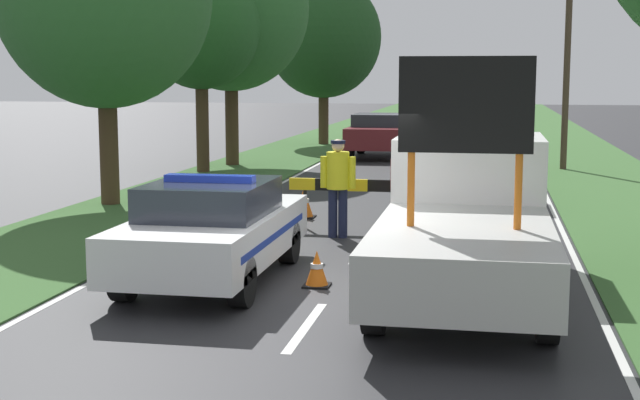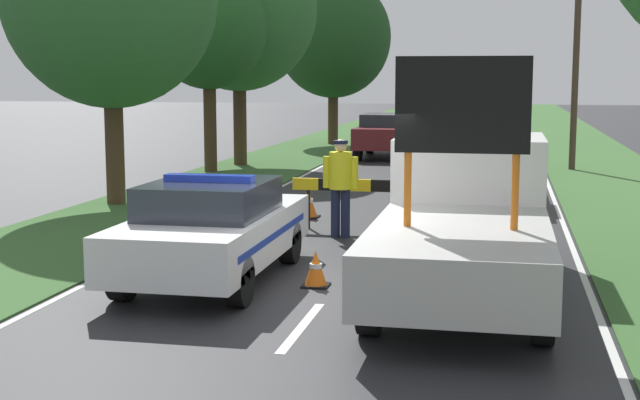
# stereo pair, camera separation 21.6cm
# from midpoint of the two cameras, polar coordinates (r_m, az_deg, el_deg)

# --- Properties ---
(ground_plane) EXTENTS (160.00, 160.00, 0.00)m
(ground_plane) POSITION_cam_midpoint_polar(r_m,az_deg,el_deg) (12.05, 0.01, -6.19)
(ground_plane) COLOR #28282B
(lane_markings) EXTENTS (7.09, 61.14, 0.01)m
(lane_markings) POSITION_cam_midpoint_polar(r_m,az_deg,el_deg) (25.48, 5.78, 1.33)
(lane_markings) COLOR silver
(lane_markings) RESTS_ON ground
(grass_verge_left) EXTENTS (3.59, 120.00, 0.03)m
(grass_verge_left) POSITION_cam_midpoint_polar(r_m,az_deg,el_deg) (32.51, -2.75, 2.82)
(grass_verge_left) COLOR #38602D
(grass_verge_left) RESTS_ON ground
(grass_verge_right) EXTENTS (3.59, 120.00, 0.03)m
(grass_verge_right) POSITION_cam_midpoint_polar(r_m,az_deg,el_deg) (31.78, 16.53, 2.38)
(grass_verge_right) COLOR #38602D
(grass_verge_right) RESTS_ON ground
(police_car) EXTENTS (1.85, 4.52, 1.55)m
(police_car) POSITION_cam_midpoint_polar(r_m,az_deg,el_deg) (12.92, -7.33, -1.86)
(police_car) COLOR white
(police_car) RESTS_ON ground
(work_truck) EXTENTS (2.17, 6.07, 3.18)m
(work_truck) POSITION_cam_midpoint_polar(r_m,az_deg,el_deg) (12.47, 8.88, -0.95)
(work_truck) COLOR white
(work_truck) RESTS_ON ground
(road_barrier) EXTENTS (3.05, 0.08, 0.98)m
(road_barrier) POSITION_cam_midpoint_polar(r_m,az_deg,el_deg) (16.98, 2.71, 0.74)
(road_barrier) COLOR black
(road_barrier) RESTS_ON ground
(police_officer) EXTENTS (0.65, 0.41, 1.81)m
(police_officer) POSITION_cam_midpoint_polar(r_m,az_deg,el_deg) (16.18, 0.77, 1.33)
(police_officer) COLOR #191E38
(police_officer) RESTS_ON ground
(pedestrian_civilian) EXTENTS (0.62, 0.39, 1.72)m
(pedestrian_civilian) POSITION_cam_midpoint_polar(r_m,az_deg,el_deg) (16.34, 5.23, 1.14)
(pedestrian_civilian) COLOR #191E38
(pedestrian_civilian) RESTS_ON ground
(traffic_cone_near_police) EXTENTS (0.45, 0.45, 0.63)m
(traffic_cone_near_police) POSITION_cam_midpoint_polar(r_m,az_deg,el_deg) (18.55, -1.37, -0.18)
(traffic_cone_near_police) COLOR black
(traffic_cone_near_police) RESTS_ON ground
(traffic_cone_centre_front) EXTENTS (0.44, 0.44, 0.61)m
(traffic_cone_centre_front) POSITION_cam_midpoint_polar(r_m,az_deg,el_deg) (17.14, 6.89, -0.95)
(traffic_cone_centre_front) COLOR black
(traffic_cone_centre_front) RESTS_ON ground
(traffic_cone_near_truck) EXTENTS (0.46, 0.46, 0.64)m
(traffic_cone_near_truck) POSITION_cam_midpoint_polar(r_m,az_deg,el_deg) (15.98, -7.67, -1.57)
(traffic_cone_near_truck) COLOR black
(traffic_cone_near_truck) RESTS_ON ground
(traffic_cone_behind_barrier) EXTENTS (0.37, 0.37, 0.52)m
(traffic_cone_behind_barrier) POSITION_cam_midpoint_polar(r_m,az_deg,el_deg) (12.55, -0.70, -4.43)
(traffic_cone_behind_barrier) COLOR black
(traffic_cone_behind_barrier) RESTS_ON ground
(traffic_cone_lane_edge) EXTENTS (0.48, 0.48, 0.66)m
(traffic_cone_lane_edge) POSITION_cam_midpoint_polar(r_m,az_deg,el_deg) (17.24, 10.61, -0.89)
(traffic_cone_lane_edge) COLOR black
(traffic_cone_lane_edge) RESTS_ON ground
(queued_car_van_white) EXTENTS (1.89, 4.34, 1.55)m
(queued_car_van_white) POSITION_cam_midpoint_polar(r_m,az_deg,el_deg) (21.39, 10.01, 2.10)
(queued_car_van_white) COLOR silver
(queued_car_van_white) RESTS_ON ground
(queued_car_suv_grey) EXTENTS (1.80, 3.92, 1.55)m
(queued_car_suv_grey) POSITION_cam_midpoint_polar(r_m,az_deg,el_deg) (26.79, 9.64, 3.29)
(queued_car_suv_grey) COLOR slate
(queued_car_suv_grey) RESTS_ON ground
(queued_car_wagon_maroon) EXTENTS (1.90, 4.46, 1.57)m
(queued_car_wagon_maroon) POSITION_cam_midpoint_polar(r_m,az_deg,el_deg) (32.28, 3.57, 4.25)
(queued_car_wagon_maroon) COLOR maroon
(queued_car_wagon_maroon) RESTS_ON ground
(roadside_tree_near_left) EXTENTS (3.57, 3.57, 6.26)m
(roadside_tree_near_left) POSITION_cam_midpoint_polar(r_m,az_deg,el_deg) (27.27, -7.87, 10.90)
(roadside_tree_near_left) COLOR #42301E
(roadside_tree_near_left) RESTS_ON ground
(roadside_tree_mid_left) EXTENTS (5.06, 5.06, 7.74)m
(roadside_tree_mid_left) POSITION_cam_midpoint_polar(r_m,az_deg,el_deg) (29.36, -5.97, 12.10)
(roadside_tree_mid_left) COLOR #42301E
(roadside_tree_mid_left) RESTS_ON ground
(roadside_tree_far_left) EXTENTS (4.84, 4.84, 7.07)m
(roadside_tree_far_left) POSITION_cam_midpoint_polar(r_m,az_deg,el_deg) (37.97, 0.07, 10.37)
(roadside_tree_far_left) COLOR #42301E
(roadside_tree_far_left) RESTS_ON ground
(utility_pole) EXTENTS (1.20, 0.20, 6.13)m
(utility_pole) POSITION_cam_midpoint_polar(r_m,az_deg,el_deg) (28.75, 15.31, 8.18)
(utility_pole) COLOR #473828
(utility_pole) RESTS_ON ground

